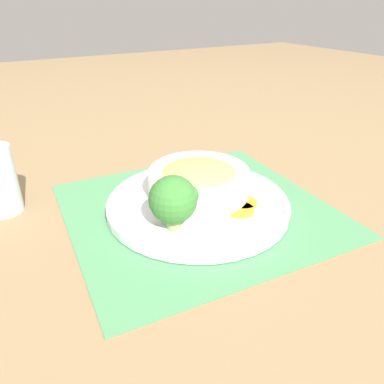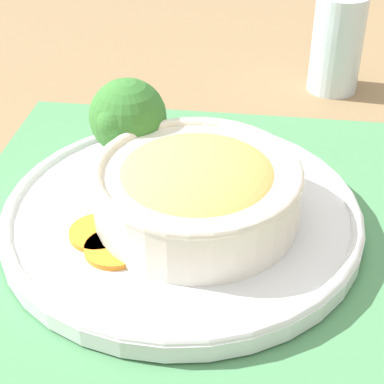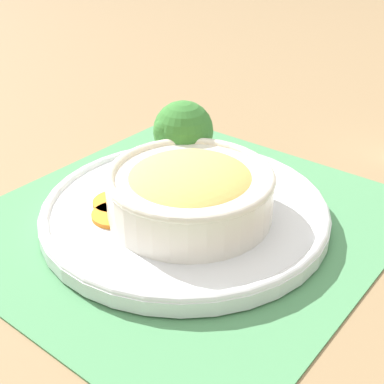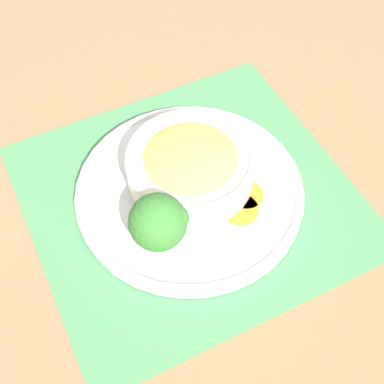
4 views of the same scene
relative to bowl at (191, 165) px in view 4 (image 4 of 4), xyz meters
The scene contains 7 objects.
ground_plane 0.05m from the bowl, 54.44° to the left, with size 4.00×4.00×0.00m, color #8C704C.
placemat 0.05m from the bowl, 54.44° to the left, with size 0.47×0.45×0.00m.
plate 0.04m from the bowl, 54.44° to the left, with size 0.32×0.32×0.02m.
bowl is the anchor object (origin of this frame).
broccoli_floret 0.11m from the bowl, 39.27° to the left, with size 0.07×0.07×0.09m.
carrot_slice_near 0.09m from the bowl, 110.76° to the left, with size 0.05×0.05×0.01m.
carrot_slice_middle 0.09m from the bowl, 128.00° to the left, with size 0.05×0.05×0.01m.
Camera 4 is at (0.22, 0.39, 0.62)m, focal length 50.00 mm.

